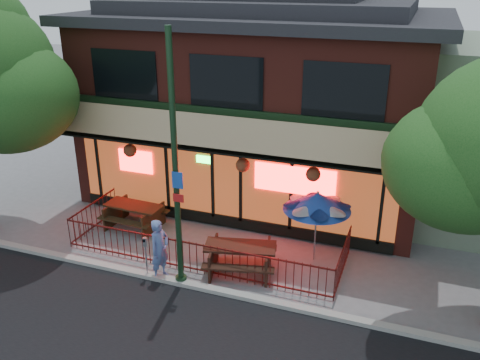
% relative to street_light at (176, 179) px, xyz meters
% --- Properties ---
extents(ground, '(80.00, 80.00, 0.00)m').
position_rel_street_light_xyz_m(ground, '(-0.00, 0.40, -3.15)').
color(ground, gray).
rests_on(ground, ground).
extents(curb, '(80.00, 0.25, 0.12)m').
position_rel_street_light_xyz_m(curb, '(-0.00, -0.10, -3.09)').
color(curb, '#999993').
rests_on(curb, ground).
extents(restaurant_building, '(12.96, 9.49, 8.05)m').
position_rel_street_light_xyz_m(restaurant_building, '(-0.00, 7.51, 0.98)').
color(restaurant_building, maroon).
rests_on(restaurant_building, ground).
extents(patio_fence, '(8.44, 2.62, 1.00)m').
position_rel_street_light_xyz_m(patio_fence, '(-0.00, 0.91, -2.52)').
color(patio_fence, '#48110F').
rests_on(patio_fence, ground).
extents(street_light, '(0.43, 0.32, 7.00)m').
position_rel_street_light_xyz_m(street_light, '(0.00, 0.00, 0.00)').
color(street_light, '#17331C').
rests_on(street_light, ground).
extents(picnic_table_left, '(2.02, 1.59, 0.83)m').
position_rel_street_light_xyz_m(picnic_table_left, '(-2.99, 2.50, -2.60)').
color(picnic_table_left, '#362613').
rests_on(picnic_table_left, ground).
extents(picnic_table_right, '(2.35, 2.00, 0.87)m').
position_rel_street_light_xyz_m(picnic_table_right, '(1.37, 1.10, -2.58)').
color(picnic_table_right, black).
rests_on(picnic_table_right, ground).
extents(patio_umbrella, '(2.00, 2.00, 2.28)m').
position_rel_street_light_xyz_m(patio_umbrella, '(3.25, 2.50, -1.20)').
color(patio_umbrella, gray).
rests_on(patio_umbrella, ground).
extents(pedestrian, '(0.58, 0.75, 1.81)m').
position_rel_street_light_xyz_m(pedestrian, '(-0.66, 0.05, -2.24)').
color(pedestrian, '#576EAE').
rests_on(pedestrian, ground).
extents(parking_meter_near, '(0.14, 0.13, 1.28)m').
position_rel_street_light_xyz_m(parking_meter_near, '(-1.04, -0.08, -2.29)').
color(parking_meter_near, '#A0A4A9').
rests_on(parking_meter_near, ground).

